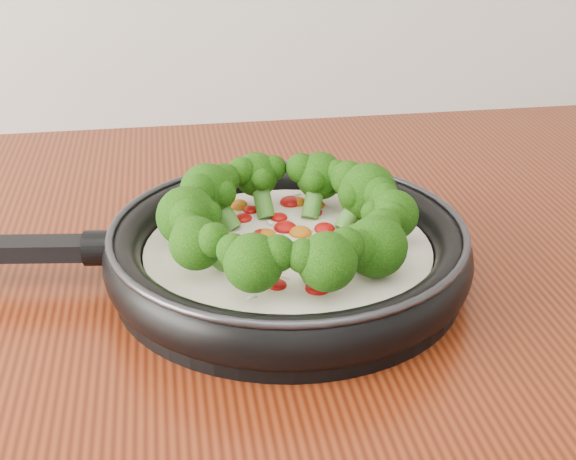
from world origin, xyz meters
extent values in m
cylinder|color=black|center=(-0.13, 1.04, 0.91)|extent=(0.34, 0.34, 0.01)
torus|color=black|center=(-0.13, 1.04, 0.93)|extent=(0.36, 0.36, 0.03)
torus|color=#2D2D33|center=(-0.13, 1.04, 0.95)|extent=(0.35, 0.35, 0.01)
cube|color=black|center=(-0.37, 1.07, 0.93)|extent=(0.19, 0.05, 0.02)
cylinder|color=black|center=(-0.29, 1.06, 0.93)|extent=(0.03, 0.04, 0.03)
cylinder|color=silver|center=(-0.13, 1.04, 0.92)|extent=(0.28, 0.28, 0.02)
ellipsoid|color=#A10807|center=(-0.11, 1.13, 0.93)|extent=(0.03, 0.03, 0.01)
ellipsoid|color=#A10807|center=(-0.14, 1.07, 0.93)|extent=(0.02, 0.02, 0.01)
ellipsoid|color=#B85B0B|center=(-0.08, 1.12, 0.93)|extent=(0.02, 0.02, 0.01)
ellipsoid|color=#A10807|center=(-0.21, 1.05, 0.93)|extent=(0.03, 0.03, 0.01)
ellipsoid|color=#A10807|center=(-0.14, 0.97, 0.93)|extent=(0.02, 0.02, 0.01)
ellipsoid|color=#B85B0B|center=(-0.14, 1.07, 0.93)|extent=(0.03, 0.03, 0.01)
ellipsoid|color=#A10807|center=(-0.16, 1.10, 0.93)|extent=(0.02, 0.02, 0.01)
ellipsoid|color=#A10807|center=(-0.19, 1.09, 0.93)|extent=(0.02, 0.02, 0.01)
ellipsoid|color=#B85B0B|center=(-0.10, 1.13, 0.93)|extent=(0.03, 0.03, 0.01)
ellipsoid|color=#A10807|center=(-0.03, 1.06, 0.93)|extent=(0.03, 0.03, 0.01)
ellipsoid|color=#A10807|center=(-0.20, 1.02, 0.93)|extent=(0.02, 0.02, 0.01)
ellipsoid|color=#B85B0B|center=(-0.16, 1.14, 0.93)|extent=(0.02, 0.02, 0.01)
ellipsoid|color=#A10807|center=(-0.09, 1.11, 0.93)|extent=(0.02, 0.02, 0.01)
ellipsoid|color=#A10807|center=(-0.09, 1.07, 0.93)|extent=(0.02, 0.02, 0.01)
ellipsoid|color=#B85B0B|center=(-0.11, 1.06, 0.93)|extent=(0.02, 0.02, 0.01)
ellipsoid|color=#A10807|center=(-0.10, 1.00, 0.93)|extent=(0.02, 0.02, 0.01)
ellipsoid|color=#A10807|center=(-0.12, 1.08, 0.93)|extent=(0.03, 0.03, 0.01)
ellipsoid|color=#B85B0B|center=(-0.10, 1.04, 0.93)|extent=(0.02, 0.02, 0.01)
ellipsoid|color=#A10807|center=(-0.11, 0.96, 0.93)|extent=(0.03, 0.03, 0.01)
ellipsoid|color=#A10807|center=(-0.06, 1.06, 0.93)|extent=(0.02, 0.02, 0.01)
ellipsoid|color=#B85B0B|center=(-0.16, 1.13, 0.93)|extent=(0.02, 0.02, 0.01)
ellipsoid|color=#A10807|center=(-0.15, 1.12, 0.93)|extent=(0.02, 0.02, 0.01)
ellipsoid|color=#A10807|center=(-0.12, 1.10, 0.93)|extent=(0.02, 0.02, 0.01)
ellipsoid|color=white|center=(-0.14, 1.05, 0.93)|extent=(0.01, 0.01, 0.00)
ellipsoid|color=white|center=(-0.12, 1.08, 0.93)|extent=(0.01, 0.01, 0.00)
ellipsoid|color=white|center=(-0.04, 1.07, 0.94)|extent=(0.01, 0.01, 0.00)
ellipsoid|color=white|center=(-0.17, 0.96, 0.93)|extent=(0.01, 0.01, 0.00)
ellipsoid|color=white|center=(-0.10, 1.15, 0.93)|extent=(0.01, 0.01, 0.00)
ellipsoid|color=white|center=(-0.14, 1.07, 0.93)|extent=(0.01, 0.01, 0.00)
ellipsoid|color=white|center=(-0.10, 1.05, 0.93)|extent=(0.01, 0.01, 0.00)
ellipsoid|color=white|center=(-0.12, 1.04, 0.93)|extent=(0.01, 0.01, 0.00)
ellipsoid|color=white|center=(-0.04, 1.05, 0.93)|extent=(0.01, 0.01, 0.00)
ellipsoid|color=white|center=(-0.18, 1.08, 0.93)|extent=(0.01, 0.01, 0.00)
ellipsoid|color=white|center=(-0.14, 0.99, 0.93)|extent=(0.01, 0.01, 0.00)
ellipsoid|color=white|center=(-0.15, 1.01, 0.93)|extent=(0.01, 0.01, 0.00)
ellipsoid|color=white|center=(-0.10, 1.07, 0.93)|extent=(0.01, 0.01, 0.00)
ellipsoid|color=white|center=(-0.12, 1.09, 0.93)|extent=(0.01, 0.01, 0.00)
ellipsoid|color=white|center=(-0.13, 1.01, 0.93)|extent=(0.01, 0.01, 0.00)
ellipsoid|color=white|center=(-0.13, 1.00, 0.93)|extent=(0.01, 0.01, 0.00)
ellipsoid|color=white|center=(-0.15, 1.05, 0.93)|extent=(0.01, 0.01, 0.00)
ellipsoid|color=white|center=(-0.13, 1.09, 0.94)|extent=(0.01, 0.01, 0.00)
cylinder|color=#49842B|center=(-0.05, 1.03, 0.95)|extent=(0.04, 0.02, 0.04)
sphere|color=black|center=(-0.03, 1.03, 0.96)|extent=(0.05, 0.05, 0.04)
sphere|color=black|center=(-0.04, 1.04, 0.97)|extent=(0.03, 0.03, 0.03)
sphere|color=black|center=(-0.04, 1.01, 0.97)|extent=(0.03, 0.03, 0.03)
sphere|color=black|center=(-0.05, 1.03, 0.97)|extent=(0.02, 0.02, 0.02)
cylinder|color=#49842B|center=(-0.06, 1.07, 0.95)|extent=(0.04, 0.03, 0.04)
sphere|color=black|center=(-0.04, 1.08, 0.96)|extent=(0.06, 0.06, 0.05)
sphere|color=black|center=(-0.06, 1.10, 0.97)|extent=(0.04, 0.04, 0.03)
sphere|color=black|center=(-0.04, 1.06, 0.97)|extent=(0.04, 0.04, 0.03)
sphere|color=black|center=(-0.06, 1.07, 0.97)|extent=(0.03, 0.03, 0.03)
cylinder|color=#49842B|center=(-0.09, 1.10, 0.95)|extent=(0.03, 0.04, 0.04)
sphere|color=black|center=(-0.08, 1.12, 0.97)|extent=(0.05, 0.05, 0.05)
sphere|color=black|center=(-0.10, 1.13, 0.97)|extent=(0.03, 0.03, 0.03)
sphere|color=black|center=(-0.07, 1.11, 0.97)|extent=(0.03, 0.03, 0.03)
sphere|color=black|center=(-0.09, 1.11, 0.97)|extent=(0.03, 0.03, 0.02)
cylinder|color=#49842B|center=(-0.14, 1.11, 0.95)|extent=(0.02, 0.04, 0.04)
sphere|color=black|center=(-0.14, 1.13, 0.97)|extent=(0.05, 0.05, 0.04)
sphere|color=black|center=(-0.16, 1.12, 0.97)|extent=(0.03, 0.03, 0.03)
sphere|color=black|center=(-0.12, 1.13, 0.97)|extent=(0.03, 0.03, 0.03)
sphere|color=black|center=(-0.14, 1.12, 0.97)|extent=(0.02, 0.02, 0.02)
cylinder|color=#49842B|center=(-0.18, 1.09, 0.95)|extent=(0.04, 0.04, 0.04)
sphere|color=black|center=(-0.19, 1.10, 0.96)|extent=(0.06, 0.06, 0.05)
sphere|color=black|center=(-0.20, 1.09, 0.97)|extent=(0.04, 0.04, 0.03)
sphere|color=black|center=(-0.17, 1.12, 0.97)|extent=(0.03, 0.03, 0.03)
sphere|color=black|center=(-0.18, 1.09, 0.97)|extent=(0.03, 0.03, 0.03)
cylinder|color=#49842B|center=(-0.19, 1.06, 0.95)|extent=(0.04, 0.02, 0.03)
sphere|color=black|center=(-0.21, 1.06, 0.96)|extent=(0.06, 0.06, 0.05)
sphere|color=black|center=(-0.21, 1.04, 0.97)|extent=(0.04, 0.04, 0.03)
sphere|color=black|center=(-0.20, 1.08, 0.97)|extent=(0.03, 0.03, 0.03)
sphere|color=black|center=(-0.19, 1.06, 0.96)|extent=(0.03, 0.03, 0.03)
cylinder|color=#49842B|center=(-0.19, 1.01, 0.95)|extent=(0.04, 0.03, 0.04)
sphere|color=black|center=(-0.21, 1.00, 0.96)|extent=(0.05, 0.05, 0.04)
sphere|color=black|center=(-0.19, 0.99, 0.97)|extent=(0.03, 0.03, 0.03)
sphere|color=black|center=(-0.21, 1.02, 0.97)|extent=(0.03, 0.03, 0.03)
sphere|color=black|center=(-0.19, 1.01, 0.97)|extent=(0.02, 0.02, 0.02)
cylinder|color=#49842B|center=(-0.16, 0.98, 0.95)|extent=(0.03, 0.04, 0.04)
sphere|color=black|center=(-0.17, 0.96, 0.97)|extent=(0.05, 0.05, 0.05)
sphere|color=black|center=(-0.15, 0.96, 0.97)|extent=(0.03, 0.03, 0.03)
sphere|color=black|center=(-0.18, 0.97, 0.97)|extent=(0.03, 0.03, 0.03)
sphere|color=black|center=(-0.16, 0.97, 0.97)|extent=(0.03, 0.03, 0.02)
cylinder|color=#49842B|center=(-0.11, 0.97, 0.95)|extent=(0.02, 0.04, 0.04)
sphere|color=black|center=(-0.11, 0.95, 0.97)|extent=(0.05, 0.05, 0.05)
sphere|color=black|center=(-0.09, 0.96, 0.97)|extent=(0.03, 0.03, 0.03)
sphere|color=black|center=(-0.13, 0.95, 0.97)|extent=(0.03, 0.03, 0.03)
sphere|color=black|center=(-0.11, 0.97, 0.97)|extent=(0.03, 0.03, 0.02)
cylinder|color=#49842B|center=(-0.08, 0.99, 0.95)|extent=(0.03, 0.04, 0.03)
sphere|color=black|center=(-0.06, 0.98, 0.96)|extent=(0.06, 0.06, 0.05)
sphere|color=black|center=(-0.05, 1.00, 0.97)|extent=(0.04, 0.04, 0.03)
sphere|color=black|center=(-0.08, 0.97, 0.97)|extent=(0.03, 0.03, 0.03)
sphere|color=black|center=(-0.08, 0.99, 0.96)|extent=(0.03, 0.03, 0.03)
camera|label=1|loc=(-0.22, 0.43, 1.26)|focal=49.39mm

